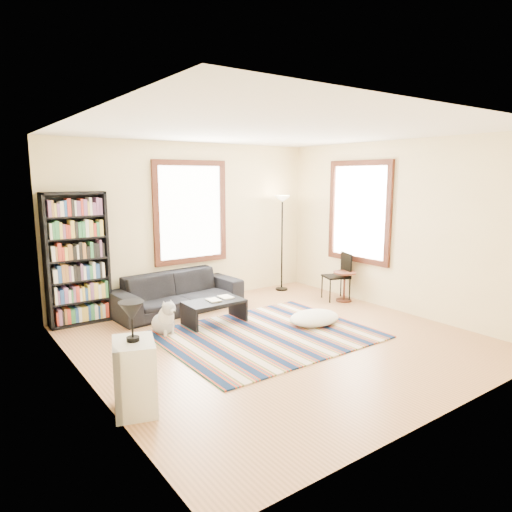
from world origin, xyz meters
TOP-DOWN VIEW (x-y plane):
  - floor at (0.00, 0.00)m, footprint 5.00×5.00m
  - ceiling at (0.00, 0.00)m, footprint 5.00×5.00m
  - wall_back at (0.00, 2.55)m, footprint 5.00×0.10m
  - wall_front at (0.00, -2.55)m, footprint 5.00×0.10m
  - wall_left at (-2.55, 0.00)m, footprint 0.10×5.00m
  - wall_right at (2.55, 0.00)m, footprint 0.10×5.00m
  - window_back at (0.00, 2.47)m, footprint 1.20×0.06m
  - window_right at (2.47, 0.80)m, footprint 0.06×1.20m
  - rug at (-0.01, 0.21)m, footprint 2.82×2.26m
  - sofa at (-0.49, 2.05)m, footprint 1.02×2.23m
  - bookshelf at (-2.00, 2.32)m, footprint 0.90×0.30m
  - coffee_table at (-0.35, 1.10)m, footprint 1.00×0.71m
  - book_a at (-0.45, 1.10)m, footprint 0.18×0.24m
  - book_b at (-0.20, 1.15)m, footprint 0.18×0.25m
  - floor_cushion at (0.87, 0.18)m, footprint 0.95×0.81m
  - floor_lamp at (1.81, 2.15)m, footprint 0.38×0.38m
  - side_table at (2.20, 0.84)m, footprint 0.52×0.52m
  - folding_chair at (2.15, 1.01)m, footprint 0.53×0.52m
  - white_cabinet at (-2.30, -0.73)m, footprint 0.52×0.59m
  - table_lamp at (-2.30, -0.73)m, footprint 0.32×0.32m
  - dog at (-1.17, 1.14)m, footprint 0.41×0.54m

SIDE VIEW (x-z plane):
  - floor at x=0.00m, z-range -0.10..0.00m
  - rug at x=-0.01m, z-range 0.00..0.02m
  - floor_cushion at x=0.87m, z-range 0.00..0.21m
  - coffee_table at x=-0.35m, z-range 0.00..0.36m
  - dog at x=-1.17m, z-range 0.00..0.50m
  - side_table at x=2.20m, z-range 0.00..0.54m
  - sofa at x=-0.49m, z-range 0.00..0.63m
  - white_cabinet at x=-2.30m, z-range 0.00..0.70m
  - book_b at x=-0.20m, z-range 0.36..0.38m
  - book_a at x=-0.45m, z-range 0.36..0.38m
  - folding_chair at x=2.15m, z-range 0.00..0.86m
  - table_lamp at x=-2.30m, z-range 0.70..1.08m
  - floor_lamp at x=1.81m, z-range 0.00..1.86m
  - bookshelf at x=-2.00m, z-range 0.00..2.00m
  - wall_back at x=0.00m, z-range 0.00..2.80m
  - wall_front at x=0.00m, z-range 0.00..2.80m
  - wall_left at x=-2.55m, z-range 0.00..2.80m
  - wall_right at x=2.55m, z-range 0.00..2.80m
  - window_back at x=0.00m, z-range 0.80..2.40m
  - window_right at x=2.47m, z-range 0.80..2.40m
  - ceiling at x=0.00m, z-range 2.80..2.90m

